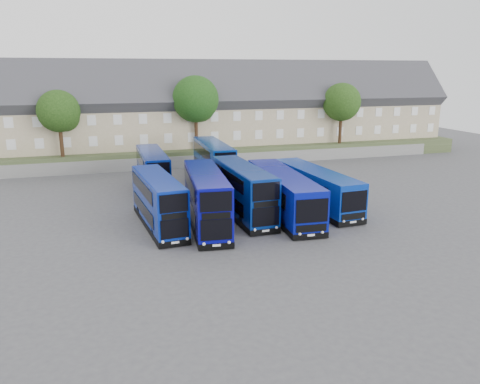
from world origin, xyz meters
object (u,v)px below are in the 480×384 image
Objects in this scene: tree_west at (60,113)px; tree_mid at (197,101)px; tree_far at (355,98)px; coach_east_a at (283,194)px; dd_front_left at (159,203)px; dd_front_mid at (206,200)px; tree_east at (342,103)px.

tree_mid reaches higher than tree_west.
coach_east_a is at bearing -128.53° from tree_far.
tree_far reaches higher than tree_west.
dd_front_left is 24.78m from tree_west.
dd_front_mid reaches higher than coach_east_a.
dd_front_left is 45.57m from tree_far.
coach_east_a is 38.38m from tree_far.
tree_mid reaches higher than tree_east.
tree_mid is at bearing 66.09° from dd_front_left.
tree_mid reaches higher than dd_front_left.
tree_east reaches higher than tree_west.
dd_front_left is 1.10× the size of tree_mid.
tree_west is 36.00m from tree_east.
tree_far is (33.93, 29.86, 5.80)m from dd_front_left.
dd_front_mid is 6.88m from coach_east_a.
tree_far is (6.00, 7.00, 0.34)m from tree_east.
tree_west is at bearing -180.00° from tree_east.
tree_east is 9.23m from tree_far.
tree_far reaches higher than tree_east.
dd_front_left is at bearing -108.75° from tree_mid.
tree_mid reaches higher than dd_front_mid.
dd_front_left reaches higher than coach_east_a.
dd_front_mid is at bearing -135.72° from tree_east.
tree_west reaches higher than coach_east_a.
dd_front_mid is at bearing -100.26° from tree_mid.
coach_east_a is 24.12m from tree_mid.
tree_east is (20.00, -0.50, -0.68)m from tree_mid.
coach_east_a is 1.51× the size of tree_far.
dd_front_mid reaches higher than dd_front_left.
tree_west is 0.88× the size of tree_far.
tree_mid is (-2.38, 23.16, 6.33)m from coach_east_a.
dd_front_mid is at bearing -64.01° from tree_west.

